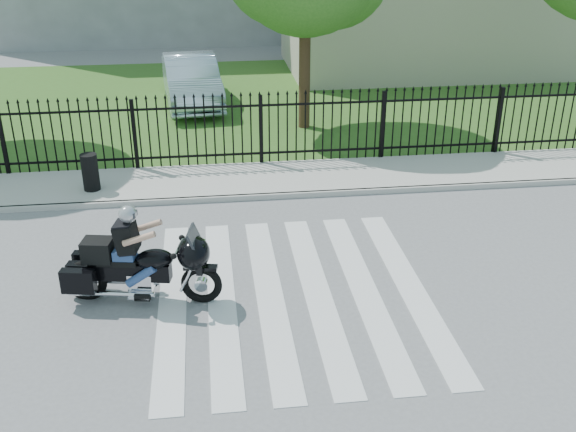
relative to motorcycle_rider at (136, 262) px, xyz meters
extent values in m
plane|color=slate|center=(2.53, -0.16, -0.71)|extent=(120.00, 120.00, 0.00)
cube|color=#ADAAA3|center=(2.53, 4.84, -0.65)|extent=(40.00, 2.00, 0.12)
cube|color=#ADAAA3|center=(2.53, 3.84, -0.65)|extent=(40.00, 0.12, 0.12)
cube|color=#365D1F|center=(2.53, 11.84, -0.70)|extent=(40.00, 12.00, 0.02)
cube|color=black|center=(2.53, 5.84, -0.36)|extent=(26.00, 0.04, 0.05)
cube|color=black|center=(2.53, 5.84, 0.84)|extent=(26.00, 0.04, 0.05)
cylinder|color=#382316|center=(4.03, 8.84, 1.37)|extent=(0.32, 0.32, 4.16)
cube|color=#B4AD96|center=(9.53, 15.84, 1.04)|extent=(10.00, 6.00, 3.50)
torus|color=black|center=(1.02, -0.19, -0.38)|extent=(0.69, 0.25, 0.68)
torus|color=black|center=(-0.86, 0.16, -0.38)|extent=(0.73, 0.27, 0.72)
cube|color=black|center=(-0.09, 0.02, -0.17)|extent=(1.30, 0.46, 0.29)
ellipsoid|color=black|center=(0.30, -0.05, 0.06)|extent=(0.67, 0.50, 0.32)
cube|color=black|center=(-0.28, 0.05, 0.02)|extent=(0.68, 0.42, 0.10)
cube|color=silver|center=(0.05, -0.01, -0.33)|extent=(0.44, 0.36, 0.29)
ellipsoid|color=black|center=(0.92, -0.17, 0.20)|extent=(0.65, 0.79, 0.53)
cube|color=black|center=(-0.59, 0.11, 0.20)|extent=(0.53, 0.45, 0.35)
cube|color=navy|center=(-0.17, 0.03, 0.14)|extent=(0.38, 0.35, 0.18)
sphere|color=#ACAEB4|center=(-0.05, 0.01, 0.84)|extent=(0.28, 0.28, 0.28)
imported|color=#ACC5D9|center=(0.83, 11.65, 0.08)|extent=(2.06, 4.77, 1.53)
cylinder|color=black|center=(-1.37, 4.58, -0.17)|extent=(0.49, 0.49, 0.83)
camera|label=1|loc=(1.25, -9.69, 5.26)|focal=42.00mm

